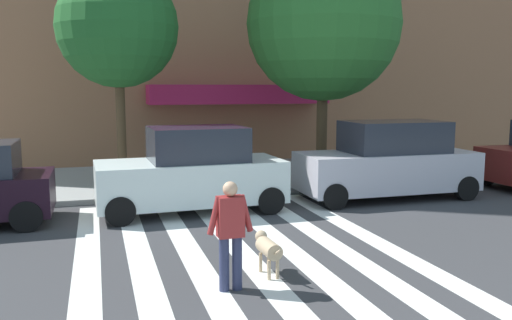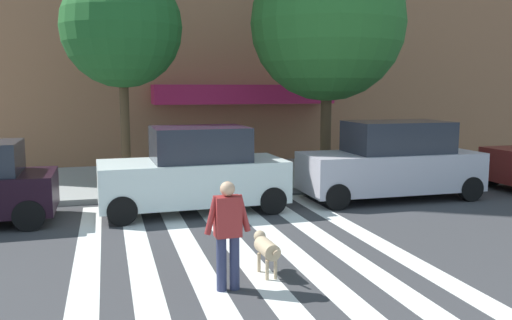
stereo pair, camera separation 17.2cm
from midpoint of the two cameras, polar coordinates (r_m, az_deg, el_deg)
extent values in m
plane|color=#353538|center=(8.99, 2.24, -11.61)|extent=(160.00, 160.00, 0.00)
cube|color=#949794|center=(17.42, -7.42, -1.91)|extent=(80.00, 6.00, 0.15)
cube|color=silver|center=(8.55, -18.40, -13.02)|extent=(0.45, 11.29, 0.01)
cube|color=silver|center=(8.56, -12.22, -12.76)|extent=(0.45, 11.29, 0.01)
cube|color=silver|center=(8.67, -6.15, -12.36)|extent=(0.45, 11.29, 0.01)
cube|color=silver|center=(8.87, -0.30, -11.85)|extent=(0.45, 11.29, 0.01)
cube|color=silver|center=(9.15, 5.21, -11.25)|extent=(0.45, 11.29, 0.01)
cube|color=silver|center=(9.51, 10.33, -10.60)|extent=(0.45, 11.29, 0.01)
cube|color=silver|center=(9.94, 15.03, -9.94)|extent=(0.45, 11.29, 0.01)
cube|color=#B61D4E|center=(20.01, -2.16, 7.09)|extent=(6.73, 1.60, 0.70)
cylinder|color=black|center=(12.11, -23.85, -5.56)|extent=(0.66, 0.22, 0.66)
cylinder|color=black|center=(13.77, -23.06, -3.97)|extent=(0.66, 0.22, 0.66)
cube|color=silver|center=(12.92, -7.44, -2.27)|extent=(4.49, 2.07, 0.99)
cube|color=#232833|center=(12.83, -6.73, 1.75)|extent=(2.29, 1.77, 0.81)
cylinder|color=black|center=(11.92, -14.81, -5.35)|extent=(0.67, 0.24, 0.66)
cylinder|color=black|center=(13.65, -15.32, -3.72)|extent=(0.67, 0.24, 0.66)
cylinder|color=black|center=(12.61, 1.17, -4.38)|extent=(0.67, 0.24, 0.66)
cylinder|color=black|center=(14.26, -1.24, -2.96)|extent=(0.67, 0.24, 0.66)
cube|color=#B7B4BF|center=(14.75, 13.54, -1.12)|extent=(4.81, 1.88, 1.02)
cube|color=#232833|center=(14.73, 14.31, 2.46)|extent=(2.65, 1.65, 0.83)
cylinder|color=black|center=(13.21, 8.08, -3.89)|extent=(0.66, 0.22, 0.66)
cylinder|color=black|center=(14.73, 5.34, -2.64)|extent=(0.66, 0.22, 0.66)
cylinder|color=black|center=(15.19, 21.40, -2.83)|extent=(0.66, 0.22, 0.66)
cylinder|color=black|center=(16.54, 17.81, -1.84)|extent=(0.66, 0.22, 0.66)
cylinder|color=black|center=(17.80, 23.30, -1.44)|extent=(0.66, 0.23, 0.66)
cylinder|color=#4C3823|center=(15.81, -14.63, 3.77)|extent=(0.26, 0.26, 3.60)
sphere|color=#1E5623|center=(15.87, -14.97, 13.68)|extent=(3.42, 3.42, 3.42)
cylinder|color=#4C3823|center=(16.68, 6.80, 3.96)|extent=(0.33, 0.33, 3.48)
sphere|color=#286628|center=(16.76, 6.97, 14.36)|extent=(4.69, 4.69, 4.69)
cylinder|color=#282D4C|center=(7.95, -4.08, -11.13)|extent=(0.16, 0.16, 0.82)
cylinder|color=#282D4C|center=(8.00, -2.68, -10.99)|extent=(0.16, 0.16, 0.82)
cube|color=maroon|center=(7.77, -3.42, -6.10)|extent=(0.39, 0.26, 0.60)
cylinder|color=maroon|center=(7.70, -5.14, -6.01)|extent=(0.23, 0.10, 0.57)
cylinder|color=maroon|center=(7.83, -1.73, -5.75)|extent=(0.23, 0.10, 0.57)
sphere|color=tan|center=(7.69, -3.44, -3.13)|extent=(0.23, 0.23, 0.22)
cylinder|color=tan|center=(8.53, 0.81, -9.49)|extent=(0.29, 0.57, 0.26)
sphere|color=tan|center=(8.83, -0.01, -8.22)|extent=(0.21, 0.21, 0.20)
cylinder|color=tan|center=(8.18, 1.75, -9.89)|extent=(0.05, 0.24, 0.16)
cylinder|color=tan|center=(8.77, -0.08, -10.98)|extent=(0.06, 0.06, 0.32)
cylinder|color=tan|center=(8.82, 0.79, -10.89)|extent=(0.06, 0.06, 0.32)
cylinder|color=tan|center=(8.43, 0.83, -11.79)|extent=(0.06, 0.06, 0.32)
cylinder|color=tan|center=(8.48, 1.73, -11.68)|extent=(0.06, 0.06, 0.32)
camera|label=1|loc=(0.09, -90.50, -0.07)|focal=37.15mm
camera|label=2|loc=(0.09, 89.50, 0.07)|focal=37.15mm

